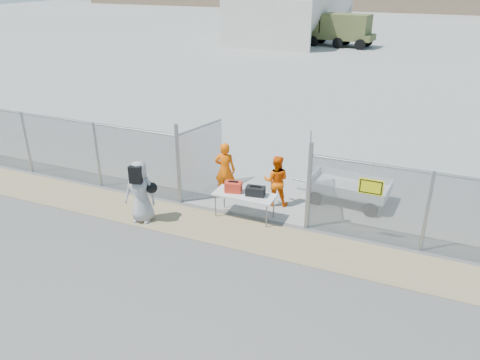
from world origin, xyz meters
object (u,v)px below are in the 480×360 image
at_px(folding_table, 245,206).
at_px(security_worker_left, 225,170).
at_px(security_worker_right, 276,181).
at_px(utility_trailer, 349,190).
at_px(visitor, 140,192).

distance_m(folding_table, security_worker_left, 1.62).
relative_size(security_worker_right, utility_trailer, 0.51).
bearing_deg(security_worker_left, utility_trailer, -174.18).
xyz_separation_m(security_worker_right, utility_trailer, (2.00, 1.08, -0.42)).
relative_size(visitor, utility_trailer, 0.59).
distance_m(visitor, utility_trailer, 6.26).
height_order(visitor, utility_trailer, visitor).
xyz_separation_m(security_worker_left, utility_trailer, (3.66, 1.14, -0.51)).
bearing_deg(security_worker_left, security_worker_right, 170.45).
bearing_deg(visitor, security_worker_left, 45.74).
distance_m(security_worker_left, utility_trailer, 3.86).
bearing_deg(security_worker_left, visitor, 46.02).
xyz_separation_m(folding_table, security_worker_right, (0.56, 1.13, 0.42)).
bearing_deg(folding_table, security_worker_left, 136.17).
bearing_deg(security_worker_right, security_worker_left, -12.08).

